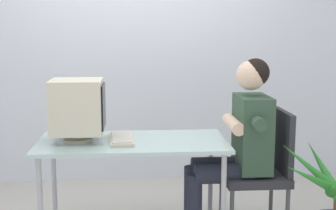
# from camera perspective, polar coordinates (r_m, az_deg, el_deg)

# --- Properties ---
(wall_back) EXTENTS (8.00, 0.10, 3.00)m
(wall_back) POSITION_cam_1_polar(r_m,az_deg,el_deg) (4.60, -0.62, 9.29)
(wall_back) COLOR silver
(wall_back) RESTS_ON ground_plane
(desk) EXTENTS (1.32, 0.65, 0.73)m
(desk) POSITION_cam_1_polar(r_m,az_deg,el_deg) (3.31, -4.33, -5.42)
(desk) COLOR #B7B7BC
(desk) RESTS_ON ground_plane
(crt_monitor) EXTENTS (0.36, 0.33, 0.43)m
(crt_monitor) POSITION_cam_1_polar(r_m,az_deg,el_deg) (3.28, -10.97, -0.24)
(crt_monitor) COLOR beige
(crt_monitor) RESTS_ON desk
(keyboard) EXTENTS (0.18, 0.42, 0.03)m
(keyboard) POSITION_cam_1_polar(r_m,az_deg,el_deg) (3.29, -5.70, -4.08)
(keyboard) COLOR beige
(keyboard) RESTS_ON desk
(office_chair) EXTENTS (0.45, 0.45, 0.92)m
(office_chair) POSITION_cam_1_polar(r_m,az_deg,el_deg) (3.50, 11.57, -7.31)
(office_chair) COLOR #4C4C51
(office_chair) RESTS_ON ground_plane
(person_seated) EXTENTS (0.72, 0.59, 1.30)m
(person_seated) POSITION_cam_1_polar(r_m,az_deg,el_deg) (3.40, 8.48, -4.19)
(person_seated) COLOR #334C38
(person_seated) RESTS_ON ground_plane
(potted_plant) EXTENTS (0.85, 0.85, 0.80)m
(potted_plant) POSITION_cam_1_polar(r_m,az_deg,el_deg) (3.38, 19.83, -11.12)
(potted_plant) COLOR #4C4C51
(potted_plant) RESTS_ON ground_plane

